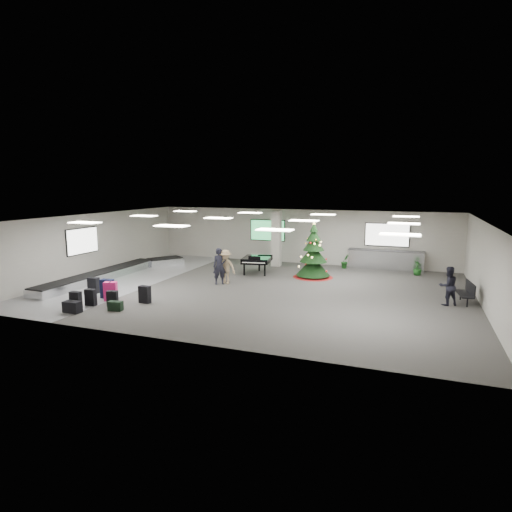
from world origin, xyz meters
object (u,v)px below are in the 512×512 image
(bench, at_px, (467,291))
(grand_piano, at_px, (257,260))
(traveler_bench, at_px, (448,286))
(potted_plant_right, at_px, (417,268))
(service_counter, at_px, (385,260))
(pink_suitcase, at_px, (111,291))
(potted_plant_left, at_px, (345,261))
(christmas_tree, at_px, (313,258))
(traveler_a, at_px, (220,266))
(baggage_carousel, at_px, (115,272))
(traveler_b, at_px, (226,267))

(bench, bearing_deg, grand_piano, 157.73)
(grand_piano, distance_m, traveler_bench, 9.57)
(potted_plant_right, bearing_deg, service_counter, 148.95)
(pink_suitcase, xyz_separation_m, traveler_bench, (12.70, 4.07, 0.38))
(service_counter, xyz_separation_m, potted_plant_left, (-2.14, -0.42, -0.14))
(christmas_tree, bearing_deg, traveler_a, -141.10)
(bench, height_order, traveler_bench, traveler_bench)
(bench, bearing_deg, baggage_carousel, 174.80)
(traveler_bench, bearing_deg, bench, -174.09)
(baggage_carousel, xyz_separation_m, potted_plant_left, (10.70, 6.31, 0.19))
(service_counter, distance_m, traveler_a, 9.56)
(grand_piano, distance_m, potted_plant_left, 5.17)
(service_counter, height_order, traveler_bench, traveler_bench)
(baggage_carousel, relative_size, grand_piano, 4.92)
(traveler_b, xyz_separation_m, potted_plant_right, (8.53, 5.23, -0.43))
(bench, bearing_deg, potted_plant_left, 127.43)
(grand_piano, xyz_separation_m, traveler_b, (-0.55, -2.74, 0.08))
(baggage_carousel, relative_size, traveler_a, 5.65)
(traveler_bench, height_order, potted_plant_right, traveler_bench)
(baggage_carousel, distance_m, potted_plant_left, 12.42)
(pink_suitcase, distance_m, potted_plant_left, 12.85)
(traveler_bench, relative_size, potted_plant_right, 1.98)
(traveler_a, xyz_separation_m, traveler_bench, (9.84, -0.15, -0.09))
(grand_piano, height_order, potted_plant_left, grand_piano)
(christmas_tree, distance_m, traveler_bench, 6.85)
(potted_plant_left, bearing_deg, pink_suitcase, -127.38)
(potted_plant_left, bearing_deg, bench, -45.00)
(grand_piano, bearing_deg, traveler_a, -113.66)
(pink_suitcase, relative_size, christmas_tree, 0.28)
(grand_piano, bearing_deg, traveler_b, -110.17)
(grand_piano, xyz_separation_m, traveler_bench, (9.06, -3.08, 0.04))
(christmas_tree, bearing_deg, potted_plant_right, 25.34)
(grand_piano, xyz_separation_m, potted_plant_left, (4.16, 3.06, -0.32))
(baggage_carousel, xyz_separation_m, traveler_b, (5.98, 0.50, 0.60))
(christmas_tree, height_order, potted_plant_left, christmas_tree)
(pink_suitcase, distance_m, grand_piano, 8.03)
(service_counter, xyz_separation_m, christmas_tree, (-3.30, -3.36, 0.44))
(baggage_carousel, relative_size, pink_suitcase, 12.09)
(traveler_a, height_order, potted_plant_right, traveler_a)
(baggage_carousel, height_order, bench, bench)
(bench, xyz_separation_m, potted_plant_right, (-1.82, 5.05, -0.10))
(traveler_a, height_order, traveler_bench, traveler_a)
(bench, bearing_deg, christmas_tree, 150.76)
(grand_piano, relative_size, potted_plant_left, 2.43)
(service_counter, xyz_separation_m, bench, (3.49, -6.06, -0.06))
(service_counter, xyz_separation_m, pink_suitcase, (-9.94, -10.63, -0.16))
(potted_plant_left, bearing_deg, christmas_tree, -111.48)
(pink_suitcase, height_order, christmas_tree, christmas_tree)
(bench, height_order, potted_plant_right, bench)
(baggage_carousel, bearing_deg, traveler_a, 3.20)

